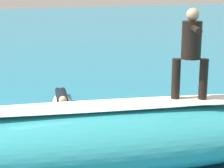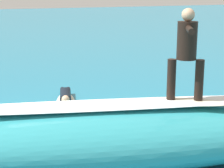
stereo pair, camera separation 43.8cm
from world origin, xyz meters
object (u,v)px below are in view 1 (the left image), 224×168
object	(u,v)px
surfboard_riding	(189,101)
surfboard_paddling	(62,104)
surfer_paddling	(62,96)
surfer_riding	(191,47)

from	to	relation	value
surfboard_riding	surfboard_paddling	world-z (taller)	surfboard_riding
surfer_paddling	surfboard_riding	bearing A→B (deg)	27.05
surfboard_paddling	surfer_paddling	bearing A→B (deg)	180.00
surfboard_riding	surfer_riding	size ratio (longest dim) A/B	1.11
surfboard_riding	surfboard_paddling	xyz separation A→B (m)	(0.82, -4.61, -1.17)
surfer_riding	surfer_paddling	bearing A→B (deg)	-49.79
surfboard_riding	surfer_paddling	size ratio (longest dim) A/B	1.02
surfboard_paddling	surfer_paddling	world-z (taller)	surfer_paddling
surfboard_riding	surfboard_paddling	bearing A→B (deg)	-49.02
surfboard_riding	surfer_paddling	distance (m)	4.90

